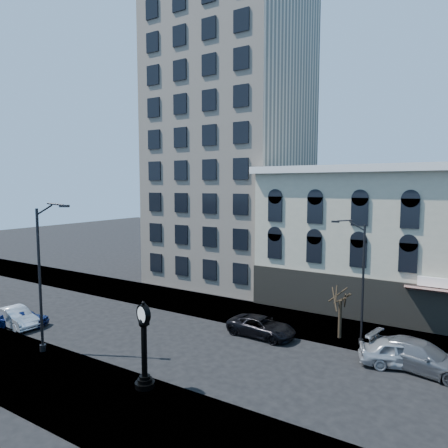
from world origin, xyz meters
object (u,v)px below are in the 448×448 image
Objects in this scene: street_clock at (144,349)px; car_near_b at (16,317)px; street_lamp_near at (48,238)px; car_near_a at (22,318)px.

car_near_b is at bearing -168.43° from street_clock.
street_lamp_near is 2.19× the size of car_near_b.
street_clock is 1.05× the size of car_near_b.
car_near_a is 0.90× the size of car_near_b.
street_lamp_near is at bearing -163.02° from street_clock.
car_near_a is at bearing -46.20° from car_near_b.
car_near_b is (-15.10, 1.94, -1.50)m from street_clock.
street_clock is 0.48× the size of street_lamp_near.
car_near_b is at bearing 144.19° from street_lamp_near.
street_clock reaches higher than car_near_a.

